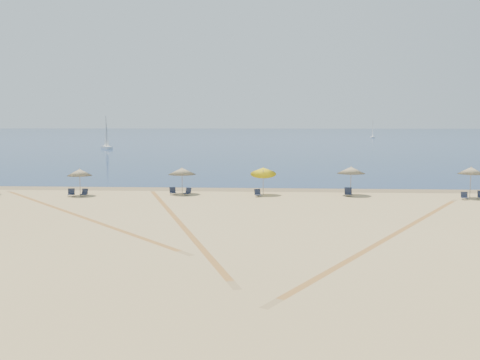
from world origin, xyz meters
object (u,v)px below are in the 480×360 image
Objects in this scene: umbrella_2 at (182,171)px; chair_4 at (188,192)px; umbrella_1 at (80,172)px; sailboat_1 at (373,133)px; chair_7 at (464,196)px; chair_1 at (71,193)px; chair_6 at (348,192)px; umbrella_3 at (263,171)px; chair_3 at (173,191)px; sailboat_0 at (107,139)px; umbrella_4 at (351,170)px; chair_5 at (258,193)px; umbrella_5 at (471,171)px; chair_2 at (84,193)px.

chair_4 is (0.58, -0.75, -1.65)m from umbrella_2.
sailboat_1 is at bearing 71.20° from umbrella_1.
umbrella_1 reaches higher than chair_7.
umbrella_1 reaches higher than chair_1.
umbrella_3 is at bearing 177.82° from chair_6.
umbrella_1 is 8.38m from umbrella_2.
chair_3 is 78.50m from sailboat_0.
sailboat_1 is at bearing 76.16° from umbrella_3.
umbrella_1 is 30.93m from chair_7.
umbrella_3 is 1.05× the size of umbrella_4.
chair_7 is (31.43, 0.07, -0.02)m from chair_1.
chair_6 is at bearing -15.15° from chair_5.
umbrella_5 is at bearing -2.49° from umbrella_2.
sailboat_1 is (21.78, 156.40, -0.25)m from umbrella_5.
sailboat_0 is (-51.99, 74.51, 1.94)m from chair_7.
sailboat_1 is (52.97, 157.15, 1.68)m from chair_2.
umbrella_3 is 0.35× the size of sailboat_0.
chair_2 is 0.85× the size of chair_5.
umbrella_1 is at bearing -173.67° from chair_7.
umbrella_2 reaches higher than chair_3.
umbrella_4 is at bearing 1.89° from umbrella_3.
umbrella_5 is 22.88m from chair_4.
chair_1 reaches higher than chair_2.
chair_4 is 79.22m from sailboat_0.
chair_1 is at bearing -159.96° from chair_2.
umbrella_3 is 3.40× the size of chair_1.
umbrella_2 is 0.92× the size of umbrella_5.
sailboat_1 reaches higher than chair_6.
sailboat_1 reaches higher than umbrella_1.
chair_4 is 162.38m from sailboat_1.
umbrella_5 is (31.63, 0.47, 0.28)m from umbrella_1.
chair_7 is at bearing -6.57° from umbrella_3.
umbrella_1 is 9.02m from chair_4.
umbrella_3 is at bearing -179.38° from chair_7.
umbrella_2 reaches higher than chair_1.
umbrella_3 is 3.47× the size of chair_3.
chair_2 is at bearing -104.93° from sailboat_1.
chair_1 is at bearing -148.86° from chair_4.
sailboat_1 is (38.32, 155.51, -0.06)m from umbrella_3.
umbrella_2 is 0.32× the size of sailboat_0.
chair_2 is at bearing -173.63° from umbrella_3.
chair_1 is at bearing -105.22° from sailboat_1.
umbrella_1 is 77.00m from sailboat_0.
umbrella_5 is 0.40× the size of sailboat_1.
chair_3 is at bearing -167.50° from chair_4.
umbrella_4 is 14.94m from chair_3.
sailboat_0 is (-43.18, 73.13, 1.90)m from chair_6.
sailboat_1 reaches higher than umbrella_2.
umbrella_2 is at bearing 18.18° from chair_2.
umbrella_4 is 22.06m from chair_2.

